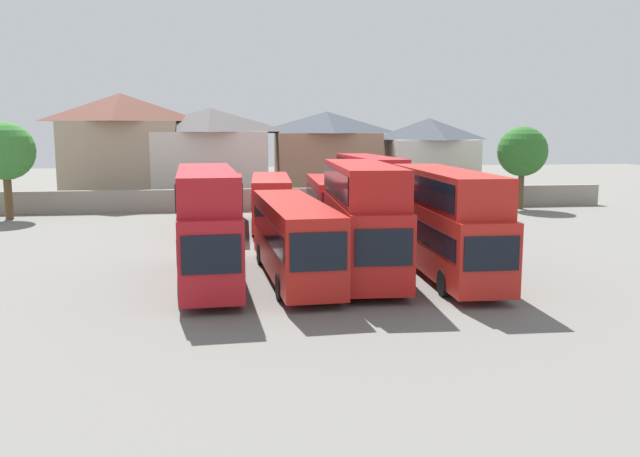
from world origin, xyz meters
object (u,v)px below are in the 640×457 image
house_terrace_far_right (429,158)px  tree_behind_wall (5,152)px  bus_1 (207,220)px  bus_8 (370,186)px  bus_7 (331,199)px  bus_5 (223,200)px  house_terrace_left (122,147)px  bus_2 (294,235)px  tree_left_of_lot (522,152)px  bus_3 (363,215)px  house_terrace_right (327,155)px  bus_4 (445,217)px  bus_6 (271,199)px  house_terrace_centre (211,154)px

house_terrace_far_right → tree_behind_wall: 36.78m
bus_1 → bus_8: size_ratio=0.95×
bus_7 → bus_5: bearing=-89.6°
house_terrace_left → tree_behind_wall: house_terrace_left is taller
bus_2 → tree_left_of_lot: (21.52, 23.78, 2.78)m
bus_3 → bus_5: 17.37m
bus_2 → tree_left_of_lot: size_ratio=1.71×
tree_left_of_lot → bus_1: bearing=-136.5°
bus_2 → house_terrace_right: size_ratio=1.18×
bus_7 → tree_behind_wall: size_ratio=1.41×
bus_4 → tree_behind_wall: size_ratio=1.61×
house_terrace_right → bus_3: bearing=-95.6°
bus_6 → house_terrace_left: bearing=-142.5°
bus_6 → tree_left_of_lot: size_ratio=1.51×
bus_7 → house_terrace_left: house_terrace_left is taller
bus_4 → bus_7: bus_4 is taller
bus_1 → tree_left_of_lot: tree_left_of_lot is taller
bus_2 → bus_8: size_ratio=1.03×
bus_2 → bus_4: size_ratio=1.02×
bus_4 → tree_left_of_lot: bearing=150.0°
house_terrace_left → house_terrace_centre: (7.98, 0.06, -0.65)m
house_terrace_right → tree_behind_wall: size_ratio=1.39×
house_terrace_centre → tree_left_of_lot: 27.85m
bus_3 → bus_6: bus_3 is taller
bus_2 → house_terrace_centre: 34.10m
bus_8 → tree_left_of_lot: bearing=113.7°
house_terrace_left → house_terrace_centre: 8.00m
bus_7 → house_terrace_centre: house_terrace_centre is taller
bus_1 → house_terrace_far_right: 38.62m
bus_1 → bus_6: bearing=163.5°
house_terrace_left → house_terrace_far_right: (28.64, -0.91, -1.12)m
bus_3 → house_terrace_far_right: house_terrace_far_right is taller
bus_2 → bus_8: 17.71m
bus_6 → house_terrace_right: bearing=163.6°
house_terrace_far_right → bus_4: bearing=-105.6°
house_terrace_right → tree_left_of_lot: (15.02, -10.57, 0.57)m
bus_5 → tree_left_of_lot: tree_left_of_lot is taller
bus_4 → bus_6: (-6.99, 15.91, -0.76)m
bus_2 → house_terrace_centre: bearing=-176.0°
house_terrace_centre → house_terrace_right: 11.01m
bus_7 → house_terrace_far_right: size_ratio=1.24×
bus_6 → tree_behind_wall: (-19.17, 7.15, 3.05)m
house_terrace_centre → house_terrace_right: house_terrace_centre is taller
bus_1 → bus_4: size_ratio=0.94×
bus_3 → bus_7: 15.95m
bus_6 → bus_7: size_ratio=1.02×
bus_3 → bus_4: 3.82m
house_terrace_left → tree_left_of_lot: bearing=-16.2°
house_terrace_right → house_terrace_far_right: 9.81m
bus_4 → house_terrace_right: bearing=-178.1°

